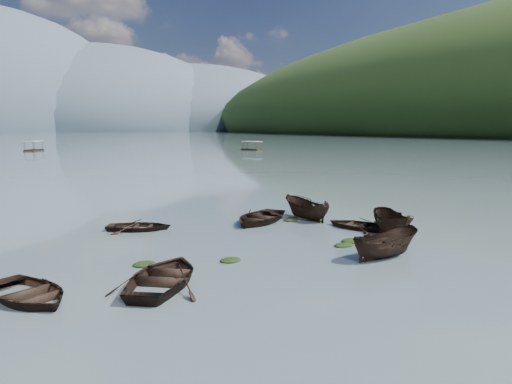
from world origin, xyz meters
name	(u,v)px	position (x,y,z in m)	size (l,w,h in m)	color
ground_plane	(388,273)	(0.00, 0.00, 0.00)	(2400.00, 2400.00, 0.00)	slate
haze_mtn_c	(102,131)	(140.00, 900.00, 0.00)	(520.00, 520.00, 260.00)	#475666
haze_mtn_d	(191,130)	(320.00, 900.00, 0.00)	(520.00, 520.00, 220.00)	#475666
rowboat_0	(29,300)	(-13.66, 3.86, 0.00)	(3.06, 4.28, 0.89)	black
rowboat_1	(165,284)	(-8.84, 3.14, 0.00)	(3.53, 4.94, 1.02)	black
rowboat_2	(385,257)	(1.61, 1.87, 0.00)	(1.52, 4.05, 1.56)	black
rowboat_3	(357,228)	(4.70, 7.50, 0.00)	(2.71, 3.80, 0.79)	black
rowboat_5	(392,234)	(5.43, 5.26, 0.00)	(1.60, 4.26, 1.64)	black
rowboat_6	(139,230)	(-7.34, 13.32, 0.00)	(2.75, 3.86, 0.80)	black
rowboat_7	(259,222)	(0.17, 11.85, 0.00)	(3.62, 5.07, 1.05)	black
rowboat_8	(306,219)	(3.50, 11.35, 0.00)	(1.61, 4.28, 1.65)	black
weed_clump_0	(230,261)	(-5.21, 4.76, 0.00)	(1.00, 0.82, 0.22)	black
weed_clump_1	(345,246)	(1.25, 4.44, 0.00)	(0.95, 0.76, 0.21)	black
weed_clump_2	(351,242)	(2.09, 4.92, 0.00)	(1.14, 0.91, 0.25)	black
weed_clump_3	(342,246)	(1.07, 4.43, 0.00)	(0.91, 0.76, 0.20)	black
weed_clump_4	(357,228)	(4.66, 7.42, 0.00)	(1.06, 0.84, 0.22)	black
weed_clump_5	(144,265)	(-8.90, 6.00, 0.00)	(1.05, 0.85, 0.22)	black
weed_clump_6	(291,221)	(2.26, 11.28, 0.00)	(1.01, 0.84, 0.21)	black
weed_clump_7	(382,222)	(7.24, 8.03, 0.00)	(1.12, 0.90, 0.24)	black
pontoon_centre	(34,151)	(-8.81, 121.26, 0.00)	(2.74, 6.59, 2.52)	black
pontoon_right	(252,150)	(44.05, 97.05, 0.00)	(2.52, 6.05, 2.32)	black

